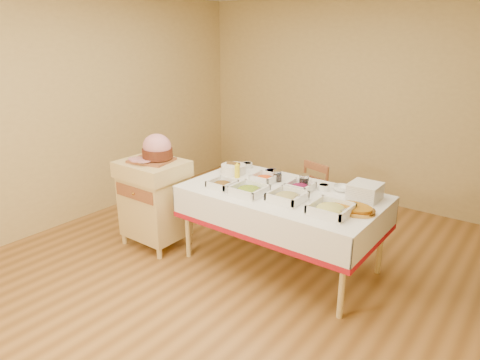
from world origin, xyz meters
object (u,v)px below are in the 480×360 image
at_px(preserve_jar_left, 277,176).
at_px(plate_stack, 365,191).
at_px(dining_table, 282,207).
at_px(ham_on_board, 156,150).
at_px(dining_chair, 306,201).
at_px(preserve_jar_right, 304,182).
at_px(bread_basket, 233,169).
at_px(mustard_bottle, 237,171).
at_px(butcher_cart, 154,198).
at_px(brass_platter, 353,209).

relative_size(preserve_jar_left, plate_stack, 0.44).
xyz_separation_m(dining_table, preserve_jar_left, (-0.19, 0.21, 0.21)).
height_order(dining_table, ham_on_board, ham_on_board).
bearing_deg(dining_chair, preserve_jar_right, -66.07).
relative_size(preserve_jar_right, bread_basket, 0.48).
relative_size(ham_on_board, mustard_bottle, 2.59).
xyz_separation_m(dining_table, mustard_bottle, (-0.57, 0.07, 0.24)).
relative_size(ham_on_board, plate_stack, 1.66).
bearing_deg(dining_table, butcher_cart, -162.14).
height_order(butcher_cart, mustard_bottle, mustard_bottle).
distance_m(dining_table, brass_platter, 0.74).
height_order(preserve_jar_right, brass_platter, preserve_jar_right).
xyz_separation_m(preserve_jar_right, mustard_bottle, (-0.68, -0.15, 0.02)).
relative_size(mustard_bottle, plate_stack, 0.64).
xyz_separation_m(dining_table, preserve_jar_right, (0.10, 0.22, 0.22)).
bearing_deg(plate_stack, brass_platter, -83.73).
distance_m(dining_table, preserve_jar_left, 0.35).
distance_m(preserve_jar_right, plate_stack, 0.58).
bearing_deg(dining_chair, bread_basket, -138.06).
height_order(butcher_cart, bread_basket, butcher_cart).
height_order(dining_chair, preserve_jar_right, preserve_jar_right).
xyz_separation_m(ham_on_board, preserve_jar_left, (1.06, 0.59, -0.22)).
bearing_deg(ham_on_board, brass_platter, 9.59).
bearing_deg(ham_on_board, butcher_cart, -141.92).
bearing_deg(mustard_bottle, preserve_jar_left, 20.76).
relative_size(butcher_cart, preserve_jar_right, 7.39).
height_order(dining_chair, brass_platter, dining_chair).
distance_m(preserve_jar_left, preserve_jar_right, 0.29).
distance_m(dining_table, bread_basket, 0.74).
distance_m(dining_chair, ham_on_board, 1.68).
bearing_deg(butcher_cart, mustard_bottle, 33.84).
relative_size(dining_table, bread_basket, 7.12).
xyz_separation_m(butcher_cart, plate_stack, (1.97, 0.69, 0.31)).
height_order(preserve_jar_right, mustard_bottle, mustard_bottle).
bearing_deg(dining_table, brass_platter, -4.10).
xyz_separation_m(ham_on_board, brass_platter, (1.96, 0.33, -0.25)).
distance_m(butcher_cart, mustard_bottle, 0.92).
bearing_deg(preserve_jar_right, mustard_bottle, -167.18).
bearing_deg(butcher_cart, brass_platter, 10.33).
bearing_deg(preserve_jar_right, butcher_cart, -155.50).
height_order(dining_chair, preserve_jar_left, preserve_jar_left).
bearing_deg(plate_stack, preserve_jar_right, -174.51).
xyz_separation_m(butcher_cart, dining_chair, (1.19, 1.10, -0.09)).
bearing_deg(bread_basket, preserve_jar_right, 4.92).
bearing_deg(butcher_cart, bread_basket, 43.23).
xyz_separation_m(butcher_cart, ham_on_board, (0.04, 0.03, 0.52)).
relative_size(dining_table, brass_platter, 5.00).
bearing_deg(preserve_jar_left, plate_stack, 4.15).
bearing_deg(plate_stack, dining_chair, 152.47).
bearing_deg(brass_platter, butcher_cart, -169.67).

